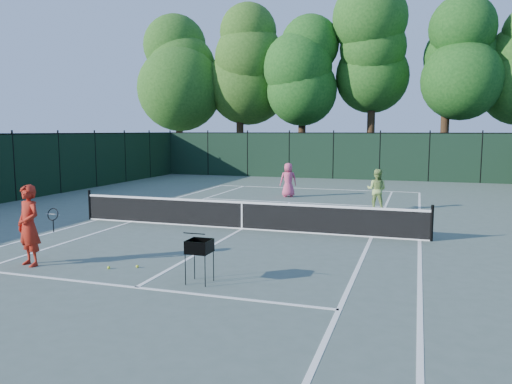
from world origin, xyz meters
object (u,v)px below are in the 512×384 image
(ball_hopper, at_px, (199,247))
(loose_ball_midcourt, at_px, (137,266))
(coach, at_px, (29,225))
(player_green, at_px, (377,190))
(player_pink, at_px, (288,180))
(loose_ball_near_cart, at_px, (109,267))

(ball_hopper, height_order, loose_ball_midcourt, ball_hopper)
(coach, distance_m, player_green, 13.16)
(player_pink, xyz_separation_m, loose_ball_near_cart, (-0.79, -13.56, -0.79))
(coach, relative_size, loose_ball_near_cart, 28.18)
(loose_ball_near_cart, distance_m, loose_ball_midcourt, 0.64)
(loose_ball_midcourt, bearing_deg, player_green, 66.36)
(coach, xyz_separation_m, player_green, (7.09, 11.08, -0.13))
(player_pink, relative_size, loose_ball_midcourt, 24.18)
(player_pink, bearing_deg, loose_ball_near_cart, 62.98)
(player_pink, distance_m, player_green, 5.19)
(player_pink, height_order, ball_hopper, player_pink)
(player_green, bearing_deg, loose_ball_near_cart, 73.65)
(coach, height_order, ball_hopper, coach)
(coach, xyz_separation_m, player_pink, (2.72, 13.87, -0.14))
(player_pink, height_order, loose_ball_midcourt, player_pink)
(loose_ball_near_cart, bearing_deg, player_green, 64.39)
(loose_ball_near_cart, bearing_deg, player_pink, 86.65)
(coach, distance_m, ball_hopper, 4.38)
(player_green, height_order, loose_ball_midcourt, player_green)
(coach, relative_size, player_pink, 1.17)
(ball_hopper, distance_m, loose_ball_midcourt, 2.10)
(player_pink, distance_m, loose_ball_near_cart, 13.61)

